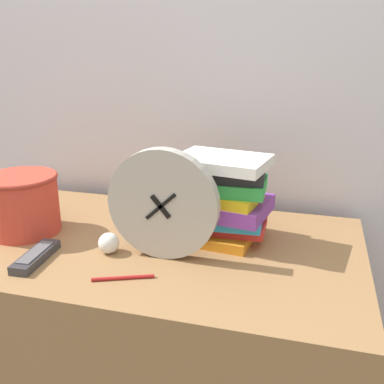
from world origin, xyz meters
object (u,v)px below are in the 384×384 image
Objects in this scene: book_stack at (219,198)px; pen at (123,278)px; desk_clock at (163,204)px; basket at (22,202)px; crumpled_paper_ball at (109,243)px; tv_remote at (36,256)px.

book_stack is 0.32m from pen.
basket is at bearing 174.35° from desk_clock.
pen is (-0.05, -0.13, -0.13)m from desk_clock.
desk_clock is 0.41m from basket.
crumpled_paper_ball is at bearing -11.98° from basket.
desk_clock is 1.66× the size of tv_remote.
book_stack reaches higher than pen.
book_stack is at bearing 10.63° from basket.
book_stack is 0.29m from crumpled_paper_ball.
desk_clock reaches higher than tv_remote.
book_stack is 1.67× the size of tv_remote.
tv_remote is 3.13× the size of crumpled_paper_ball.
crumpled_paper_ball is (-0.13, -0.02, -0.11)m from desk_clock.
pen is at bearing -25.22° from basket.
basket is 1.52× the size of pen.
crumpled_paper_ball reaches higher than tv_remote.
desk_clock reaches higher than basket.
desk_clock reaches higher than book_stack.
tv_remote is at bearing -48.45° from basket.
desk_clock reaches higher than pen.
basket is 3.82× the size of crumpled_paper_ball.
tv_remote is at bearing -160.10° from desk_clock.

